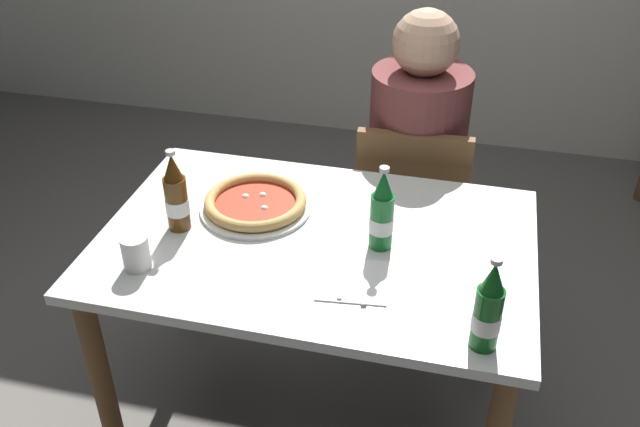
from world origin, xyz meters
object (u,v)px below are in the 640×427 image
object	(u,v)px
chair_behind_table	(411,211)
beer_bottle_left	(488,310)
pizza_margherita_near	(256,203)
paper_cup	(136,253)
dining_table_main	(316,270)
beer_bottle_center	(382,214)
beer_bottle_right	(176,196)
napkin_with_cutlery	(354,280)
diner_seated	(414,180)

from	to	relation	value
chair_behind_table	beer_bottle_left	xyz separation A→B (m)	(0.27, -0.93, 0.37)
pizza_margherita_near	paper_cup	distance (m)	0.40
dining_table_main	beer_bottle_center	xyz separation A→B (m)	(0.18, 0.01, 0.22)
beer_bottle_right	napkin_with_cutlery	bearing A→B (deg)	-12.91
beer_bottle_left	dining_table_main	bearing A→B (deg)	146.11
beer_bottle_left	beer_bottle_center	world-z (taller)	same
chair_behind_table	napkin_with_cutlery	size ratio (longest dim) A/B	4.27
beer_bottle_left	beer_bottle_right	xyz separation A→B (m)	(-0.86, 0.28, 0.00)
dining_table_main	beer_bottle_right	size ratio (longest dim) A/B	4.86
diner_seated	paper_cup	size ratio (longest dim) A/B	12.73
dining_table_main	pizza_margherita_near	xyz separation A→B (m)	(-0.21, 0.10, 0.13)
pizza_margherita_near	napkin_with_cutlery	bearing A→B (deg)	-36.95
pizza_margherita_near	napkin_with_cutlery	size ratio (longest dim) A/B	1.65
dining_table_main	pizza_margherita_near	bearing A→B (deg)	154.00
chair_behind_table	diner_seated	bearing A→B (deg)	-89.08
diner_seated	beer_bottle_left	xyz separation A→B (m)	(0.27, -0.98, 0.27)
dining_table_main	diner_seated	bearing A→B (deg)	73.01
dining_table_main	beer_bottle_right	bearing A→B (deg)	-174.24
beer_bottle_left	beer_bottle_right	distance (m)	0.90
beer_bottle_left	beer_bottle_center	size ratio (longest dim) A/B	1.00
diner_seated	dining_table_main	bearing A→B (deg)	-106.99
diner_seated	napkin_with_cutlery	world-z (taller)	diner_seated
dining_table_main	napkin_with_cutlery	distance (m)	0.24
dining_table_main	beer_bottle_right	world-z (taller)	beer_bottle_right
beer_bottle_center	napkin_with_cutlery	bearing A→B (deg)	-103.35
beer_bottle_center	paper_cup	xyz separation A→B (m)	(-0.60, -0.25, -0.06)
chair_behind_table	napkin_with_cutlery	bearing A→B (deg)	82.90
chair_behind_table	beer_bottle_center	bearing A→B (deg)	85.35
beer_bottle_left	paper_cup	world-z (taller)	beer_bottle_left
chair_behind_table	diner_seated	size ratio (longest dim) A/B	0.70
diner_seated	beer_bottle_center	distance (m)	0.71
beer_bottle_left	beer_bottle_center	xyz separation A→B (m)	(-0.29, 0.32, 0.00)
diner_seated	beer_bottle_right	size ratio (longest dim) A/B	4.89
beer_bottle_right	paper_cup	xyz separation A→B (m)	(-0.03, -0.20, -0.06)
beer_bottle_right	diner_seated	bearing A→B (deg)	49.83
chair_behind_table	beer_bottle_left	distance (m)	1.03
diner_seated	beer_bottle_right	bearing A→B (deg)	-130.17
beer_bottle_center	dining_table_main	bearing A→B (deg)	-177.48
dining_table_main	napkin_with_cutlery	xyz separation A→B (m)	(0.14, -0.16, 0.12)
chair_behind_table	paper_cup	xyz separation A→B (m)	(-0.63, -0.85, 0.32)
dining_table_main	chair_behind_table	distance (m)	0.66
dining_table_main	pizza_margherita_near	size ratio (longest dim) A/B	3.64
napkin_with_cutlery	beer_bottle_left	bearing A→B (deg)	-25.22
chair_behind_table	beer_bottle_center	xyz separation A→B (m)	(-0.02, -0.60, 0.37)
chair_behind_table	diner_seated	world-z (taller)	diner_seated
diner_seated	pizza_margherita_near	distance (m)	0.72
beer_bottle_center	paper_cup	world-z (taller)	beer_bottle_center
dining_table_main	paper_cup	bearing A→B (deg)	-150.58
dining_table_main	napkin_with_cutlery	size ratio (longest dim) A/B	6.03
pizza_margherita_near	beer_bottle_center	world-z (taller)	beer_bottle_center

